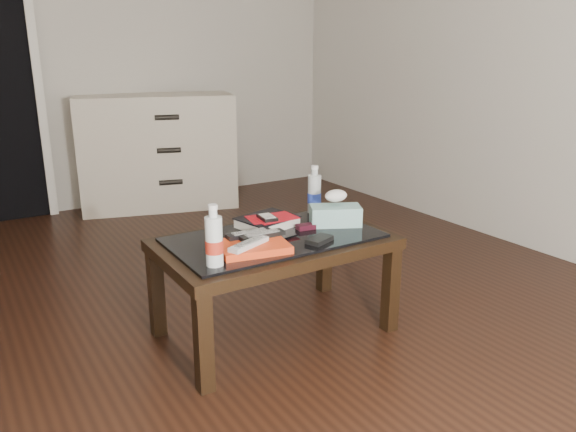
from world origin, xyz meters
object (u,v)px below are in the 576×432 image
dresser (158,152)px  water_bottle_right (314,189)px  coffee_table (274,250)px  tissue_box (335,215)px  textbook (267,222)px  water_bottle_left (214,235)px

dresser → water_bottle_right: (0.07, -2.12, 0.13)m
coffee_table → dresser: size_ratio=0.77×
dresser → tissue_box: 2.34m
tissue_box → dresser: bearing=117.6°
textbook → tissue_box: tissue_box is taller
coffee_table → dresser: (0.29, 2.34, 0.05)m
textbook → water_bottle_left: (-0.41, -0.31, 0.10)m
coffee_table → tissue_box: 0.34m
coffee_table → textbook: size_ratio=4.00×
coffee_table → textbook: (0.04, 0.14, 0.09)m
dresser → textbook: 2.21m
coffee_table → tissue_box: bearing=-1.1°
dresser → water_bottle_right: dresser is taller
dresser → textbook: dresser is taller
dresser → textbook: bearing=-80.4°
textbook → water_bottle_right: (0.32, 0.08, 0.10)m
water_bottle_right → tissue_box: bearing=-98.5°
dresser → water_bottle_left: size_ratio=5.43×
coffee_table → water_bottle_right: size_ratio=4.20×
water_bottle_left → water_bottle_right: 0.82m
textbook → tissue_box: (0.28, -0.14, 0.02)m
water_bottle_left → water_bottle_right: size_ratio=1.00×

